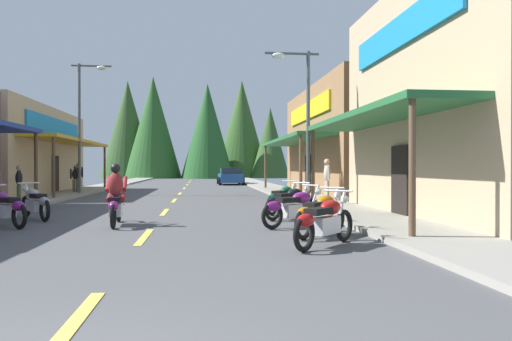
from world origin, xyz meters
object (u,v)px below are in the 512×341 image
object	(u,v)px
motorcycle_parked_left_4	(35,202)
pedestrian_strolling	(327,177)
motorcycle_parked_right_2	(295,207)
rider_cruising_lead	(116,200)
streetlamp_right	(300,105)
motorcycle_parked_right_0	(325,221)
motorcycle_parked_right_4	(283,198)
motorcycle_parked_left_3	(4,207)
motorcycle_parked_right_3	(290,202)
pedestrian_browsing	(19,182)
parked_car_curbside	(230,176)
motorcycle_parked_right_1	(321,213)
streetlamp_left	(85,111)
pedestrian_by_shop	(75,177)
pedestrian_waiting	(79,176)

from	to	relation	value
motorcycle_parked_left_4	pedestrian_strolling	size ratio (longest dim) A/B	0.98
motorcycle_parked_right_2	rider_cruising_lead	world-z (taller)	rider_cruising_lead
streetlamp_right	motorcycle_parked_right_0	bearing A→B (deg)	-98.65
motorcycle_parked_left_4	motorcycle_parked_right_4	bearing A→B (deg)	-119.28
rider_cruising_lead	pedestrian_strolling	size ratio (longest dim) A/B	1.18
motorcycle_parked_right_4	motorcycle_parked_left_3	xyz separation A→B (m)	(-7.41, -2.59, 0.00)
streetlamp_right	motorcycle_parked_right_4	size ratio (longest dim) A/B	3.27
motorcycle_parked_right_3	motorcycle_parked_right_4	bearing A→B (deg)	47.94
pedestrian_browsing	parked_car_curbside	size ratio (longest dim) A/B	0.36
streetlamp_right	pedestrian_strolling	xyz separation A→B (m)	(1.50, 1.77, -2.74)
motorcycle_parked_left_3	parked_car_curbside	distance (m)	28.51
motorcycle_parked_right_2	pedestrian_browsing	xyz separation A→B (m)	(-9.39, 8.03, 0.40)
motorcycle_parked_right_1	motorcycle_parked_right_3	bearing A→B (deg)	43.40
streetlamp_left	motorcycle_parked_right_2	xyz separation A→B (m)	(8.35, -14.28, -3.90)
pedestrian_browsing	parked_car_curbside	distance (m)	22.44
motorcycle_parked_right_1	motorcycle_parked_left_4	distance (m)	8.22
motorcycle_parked_left_3	rider_cruising_lead	size ratio (longest dim) A/B	0.77
motorcycle_parked_right_0	parked_car_curbside	distance (m)	31.35
motorcycle_parked_right_4	motorcycle_parked_right_3	bearing A→B (deg)	-145.62
motorcycle_parked_right_4	motorcycle_parked_left_4	size ratio (longest dim) A/B	1.00
streetlamp_right	motorcycle_parked_left_4	size ratio (longest dim) A/B	3.27
motorcycle_parked_right_3	parked_car_curbside	size ratio (longest dim) A/B	0.40
pedestrian_strolling	rider_cruising_lead	bearing A→B (deg)	-140.11
streetlamp_right	pedestrian_strolling	bearing A→B (deg)	49.73
pedestrian_by_shop	pedestrian_strolling	bearing A→B (deg)	-154.43
motorcycle_parked_left_4	streetlamp_left	bearing A→B (deg)	-30.11
streetlamp_right	motorcycle_parked_right_0	size ratio (longest dim) A/B	3.58
motorcycle_parked_right_4	pedestrian_strolling	xyz separation A→B (m)	(2.56, 4.31, 0.57)
motorcycle_parked_right_0	pedestrian_strolling	world-z (taller)	pedestrian_strolling
parked_car_curbside	motorcycle_parked_right_0	bearing A→B (deg)	178.64
motorcycle_parked_right_0	motorcycle_parked_right_3	size ratio (longest dim) A/B	0.94
motorcycle_parked_right_3	streetlamp_right	bearing A→B (deg)	35.01
motorcycle_parked_left_3	rider_cruising_lead	bearing A→B (deg)	-137.27
motorcycle_parked_right_0	rider_cruising_lead	size ratio (longest dim) A/B	0.75
motorcycle_parked_right_0	motorcycle_parked_left_3	xyz separation A→B (m)	(-7.12, 3.76, 0.00)
motorcycle_parked_right_0	motorcycle_parked_left_4	xyz separation A→B (m)	(-6.92, 5.38, 0.00)
motorcycle_parked_left_4	pedestrian_waiting	world-z (taller)	pedestrian_waiting
motorcycle_parked_right_2	motorcycle_parked_right_3	xyz separation A→B (m)	(0.21, 1.86, 0.00)
motorcycle_parked_right_0	motorcycle_parked_right_2	xyz separation A→B (m)	(0.01, 2.96, 0.00)
motorcycle_parked_right_1	pedestrian_strolling	xyz separation A→B (m)	(2.58, 9.27, 0.57)
pedestrian_strolling	parked_car_curbside	size ratio (longest dim) A/B	0.42
pedestrian_browsing	parked_car_curbside	world-z (taller)	pedestrian_browsing
motorcycle_parked_left_3	pedestrian_browsing	xyz separation A→B (m)	(-2.26, 7.23, 0.40)
streetlamp_left	pedestrian_strolling	xyz separation A→B (m)	(11.19, -6.58, -3.33)
motorcycle_parked_left_3	pedestrian_by_shop	bearing A→B (deg)	-39.43
streetlamp_right	pedestrian_browsing	xyz separation A→B (m)	(-10.73, 2.10, -2.91)
rider_cruising_lead	pedestrian_by_shop	xyz separation A→B (m)	(-4.73, 14.83, 0.26)
motorcycle_parked_right_1	streetlamp_right	bearing A→B (deg)	34.42
motorcycle_parked_right_3	pedestrian_waiting	world-z (taller)	pedestrian_waiting
motorcycle_parked_right_2	pedestrian_strolling	bearing A→B (deg)	38.87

